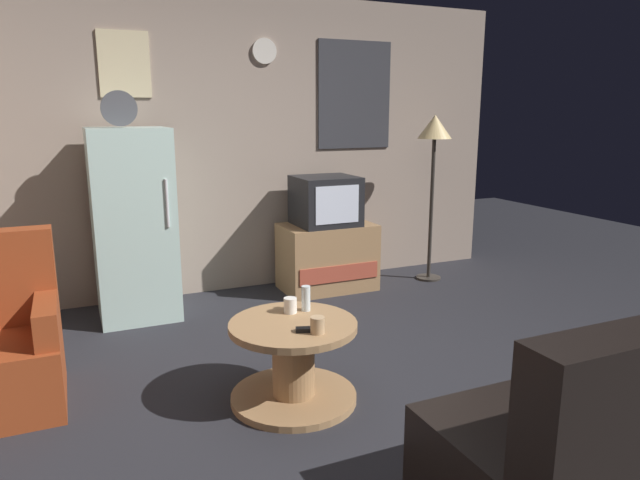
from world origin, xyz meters
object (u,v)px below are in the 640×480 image
at_px(mug_ceramic_tan, 317,325).
at_px(remote_control, 310,329).
at_px(standing_lamp, 434,140).
at_px(fridge, 133,224).
at_px(tv_stand, 327,257).
at_px(mug_ceramic_white, 290,305).
at_px(wine_glass, 306,298).
at_px(crt_tv, 325,201).
at_px(coffee_table, 293,362).

height_order(mug_ceramic_tan, remote_control, mug_ceramic_tan).
height_order(standing_lamp, mug_ceramic_tan, standing_lamp).
bearing_deg(fridge, mug_ceramic_tan, -70.98).
bearing_deg(tv_stand, mug_ceramic_white, -120.79).
bearing_deg(fridge, wine_glass, -65.05).
relative_size(crt_tv, wine_glass, 3.60).
relative_size(tv_stand, coffee_table, 1.17).
xyz_separation_m(crt_tv, mug_ceramic_tan, (-0.98, -2.06, -0.31)).
distance_m(standing_lamp, remote_control, 2.95).
distance_m(fridge, mug_ceramic_white, 1.82).
relative_size(wine_glass, mug_ceramic_white, 1.67).
xyz_separation_m(coffee_table, mug_ceramic_tan, (0.06, -0.20, 0.28)).
bearing_deg(coffee_table, tv_stand, 60.31).
xyz_separation_m(mug_ceramic_tan, remote_control, (-0.03, 0.04, -0.03)).
bearing_deg(wine_glass, remote_control, -108.96).
bearing_deg(mug_ceramic_tan, crt_tv, 64.56).
xyz_separation_m(fridge, remote_control, (0.67, -1.98, -0.27)).
height_order(fridge, mug_ceramic_tan, fridge).
relative_size(crt_tv, remote_control, 3.60).
distance_m(crt_tv, standing_lamp, 1.20).
relative_size(crt_tv, mug_ceramic_tan, 6.00).
distance_m(coffee_table, mug_ceramic_white, 0.32).
bearing_deg(mug_ceramic_tan, standing_lamp, 43.48).
xyz_separation_m(fridge, crt_tv, (1.67, 0.04, 0.08)).
height_order(wine_glass, remote_control, wine_glass).
bearing_deg(wine_glass, tv_stand, 61.73).
relative_size(fridge, remote_control, 11.80).
bearing_deg(tv_stand, fridge, -178.74).
height_order(standing_lamp, mug_ceramic_white, standing_lamp).
xyz_separation_m(standing_lamp, mug_ceramic_tan, (-2.05, -1.94, -0.84)).
xyz_separation_m(tv_stand, coffee_table, (-1.06, -1.86, -0.07)).
relative_size(fridge, mug_ceramic_tan, 19.67).
distance_m(crt_tv, coffee_table, 2.21).
xyz_separation_m(standing_lamp, wine_glass, (-1.97, -1.59, -0.81)).
relative_size(mug_ceramic_white, remote_control, 0.60).
height_order(fridge, mug_ceramic_white, fridge).
distance_m(tv_stand, remote_control, 2.27).
xyz_separation_m(coffee_table, remote_control, (0.03, -0.16, 0.25)).
bearing_deg(tv_stand, wine_glass, -118.27).
relative_size(fridge, tv_stand, 2.11).
xyz_separation_m(crt_tv, wine_glass, (-0.90, -1.71, -0.28)).
xyz_separation_m(mug_ceramic_white, remote_control, (-0.01, -0.31, -0.03)).
bearing_deg(tv_stand, coffee_table, -119.69).
relative_size(mug_ceramic_white, mug_ceramic_tan, 1.00).
relative_size(standing_lamp, mug_ceramic_tan, 17.67).
bearing_deg(standing_lamp, mug_ceramic_white, -142.44).
bearing_deg(standing_lamp, wine_glass, -141.05).
xyz_separation_m(standing_lamp, mug_ceramic_white, (-2.07, -1.59, -0.84)).
bearing_deg(coffee_table, mug_ceramic_tan, -73.12).
bearing_deg(fridge, mug_ceramic_white, -67.86).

